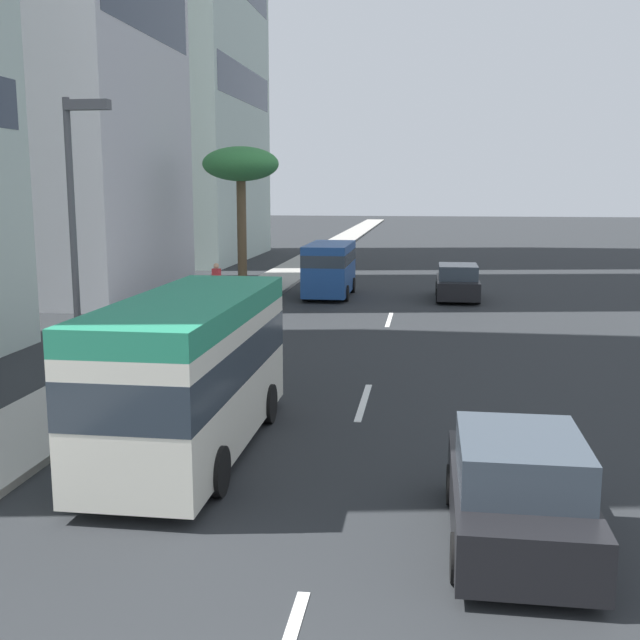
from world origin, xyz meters
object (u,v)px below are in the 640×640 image
object	(u,v)px
pedestrian_near_lamp	(217,282)
van_lead	(330,266)
car_second	(457,283)
street_lamp	(78,225)
minibus_fourth	(191,368)
car_third	(518,492)
palm_tree	(241,167)

from	to	relation	value
pedestrian_near_lamp	van_lead	bearing A→B (deg)	62.96
car_second	pedestrian_near_lamp	world-z (taller)	pedestrian_near_lamp
van_lead	street_lamp	distance (m)	20.58
minibus_fourth	street_lamp	xyz separation A→B (m)	(1.27, 2.72, 2.60)
minibus_fourth	car_third	bearing A→B (deg)	61.26
minibus_fourth	pedestrian_near_lamp	distance (m)	17.84
street_lamp	van_lead	bearing A→B (deg)	-7.26
minibus_fourth	street_lamp	bearing A→B (deg)	-115.06
car_third	palm_tree	xyz separation A→B (m)	(25.55, 10.19, 5.14)
pedestrian_near_lamp	street_lamp	bearing A→B (deg)	-66.26
car_third	street_lamp	bearing A→B (deg)	62.42
van_lead	palm_tree	world-z (taller)	palm_tree
car_second	palm_tree	bearing A→B (deg)	83.87
palm_tree	street_lamp	world-z (taller)	palm_tree
minibus_fourth	palm_tree	bearing A→B (deg)	-168.69
car_third	pedestrian_near_lamp	world-z (taller)	pedestrian_near_lamp
car_second	pedestrian_near_lamp	size ratio (longest dim) A/B	2.46
palm_tree	car_second	bearing A→B (deg)	-96.13
car_second	street_lamp	size ratio (longest dim) A/B	0.65
pedestrian_near_lamp	car_third	bearing A→B (deg)	-45.85
palm_tree	street_lamp	bearing A→B (deg)	-175.22
car_second	palm_tree	distance (m)	11.45
car_second	street_lamp	distance (m)	22.03
van_lead	pedestrian_near_lamp	distance (m)	5.94
pedestrian_near_lamp	street_lamp	xyz separation A→B (m)	(-16.02, -1.62, 3.13)
car_second	palm_tree	xyz separation A→B (m)	(1.09, 10.17, 5.16)
car_third	palm_tree	size ratio (longest dim) A/B	0.60
van_lead	car_second	distance (m)	5.86
van_lead	palm_tree	bearing A→B (deg)	-102.11
van_lead	palm_tree	distance (m)	6.34
van_lead	minibus_fourth	distance (m)	21.49
car_second	street_lamp	xyz separation A→B (m)	(-20.06, 8.40, 3.49)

